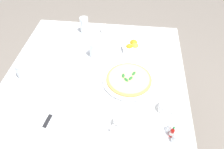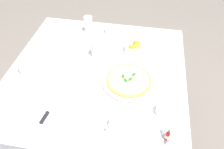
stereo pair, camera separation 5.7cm
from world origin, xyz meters
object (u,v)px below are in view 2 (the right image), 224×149
(coffee_cup_right_edge, at_px, (110,30))
(pepper_shaker, at_px, (169,142))
(hot_sauce_bottle, at_px, (168,135))
(water_glass_near_left, at_px, (97,49))
(water_glass_left_edge, at_px, (24,67))
(napkin_folded, at_px, (50,112))
(pizza, at_px, (129,80))
(pizza_plate, at_px, (128,81))
(water_glass_far_right, at_px, (88,25))
(dinner_knife, at_px, (49,110))
(coffee_cup_near_right, at_px, (163,110))
(citrus_bowl, at_px, (135,48))
(salt_shaker, at_px, (165,131))
(coffee_cup_center_back, at_px, (117,123))

(coffee_cup_right_edge, distance_m, pepper_shaker, 0.98)
(hot_sauce_bottle, bearing_deg, water_glass_near_left, 40.36)
(water_glass_left_edge, relative_size, napkin_folded, 0.43)
(pizza, relative_size, hot_sauce_bottle, 3.32)
(pizza_plate, height_order, water_glass_far_right, water_glass_far_right)
(coffee_cup_right_edge, distance_m, dinner_knife, 0.81)
(coffee_cup_near_right, xyz_separation_m, water_glass_far_right, (0.69, 0.58, 0.03))
(water_glass_near_left, bearing_deg, citrus_bowl, -70.98)
(coffee_cup_near_right, bearing_deg, pepper_shaker, -169.63)
(coffee_cup_right_edge, xyz_separation_m, citrus_bowl, (-0.19, -0.22, 0.00))
(pizza_plate, height_order, pepper_shaker, pepper_shaker)
(coffee_cup_near_right, distance_m, salt_shaker, 0.12)
(coffee_cup_center_back, bearing_deg, water_glass_near_left, 22.81)
(pepper_shaker, bearing_deg, coffee_cup_near_right, 10.37)
(coffee_cup_right_edge, height_order, hot_sauce_bottle, hot_sauce_bottle)
(pizza, relative_size, water_glass_near_left, 2.53)
(pizza, distance_m, napkin_folded, 0.49)
(water_glass_far_right, height_order, napkin_folded, water_glass_far_right)
(water_glass_far_right, xyz_separation_m, hot_sauce_bottle, (-0.83, -0.60, -0.02))
(napkin_folded, height_order, salt_shaker, salt_shaker)
(pizza_plate, relative_size, salt_shaker, 5.71)
(coffee_cup_right_edge, relative_size, citrus_bowl, 0.87)
(water_glass_near_left, relative_size, hot_sauce_bottle, 1.31)
(pizza, bearing_deg, coffee_cup_center_back, 175.92)
(coffee_cup_near_right, distance_m, pepper_shaker, 0.18)
(coffee_cup_near_right, height_order, water_glass_far_right, water_glass_far_right)
(citrus_bowl, xyz_separation_m, salt_shaker, (-0.62, -0.21, -0.00))
(pizza, bearing_deg, water_glass_near_left, 48.36)
(dinner_knife, distance_m, salt_shaker, 0.61)
(water_glass_far_right, height_order, hot_sauce_bottle, water_glass_far_right)
(coffee_cup_near_right, distance_m, coffee_cup_right_edge, 0.81)
(coffee_cup_right_edge, bearing_deg, napkin_folded, 167.03)
(coffee_cup_right_edge, bearing_deg, citrus_bowl, -131.03)
(water_glass_left_edge, xyz_separation_m, citrus_bowl, (0.34, -0.66, -0.02))
(water_glass_far_right, height_order, salt_shaker, water_glass_far_right)
(salt_shaker, bearing_deg, citrus_bowl, 18.68)
(coffee_cup_center_back, relative_size, water_glass_far_right, 1.06)
(coffee_cup_right_edge, distance_m, citrus_bowl, 0.29)
(napkin_folded, xyz_separation_m, salt_shaker, (-0.02, -0.61, 0.02))
(water_glass_far_right, bearing_deg, water_glass_near_left, -155.08)
(citrus_bowl, height_order, pepper_shaker, citrus_bowl)
(pizza, bearing_deg, coffee_cup_near_right, -133.01)
(water_glass_near_left, height_order, salt_shaker, water_glass_near_left)
(pizza, relative_size, pepper_shaker, 4.90)
(pizza_plate, distance_m, water_glass_near_left, 0.33)
(dinner_knife, bearing_deg, hot_sauce_bottle, -86.48)
(dinner_knife, bearing_deg, coffee_cup_near_right, -72.53)
(water_glass_near_left, relative_size, dinner_knife, 0.56)
(pizza, xyz_separation_m, napkin_folded, (-0.30, 0.39, -0.01))
(coffee_cup_right_edge, relative_size, water_glass_near_left, 1.21)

